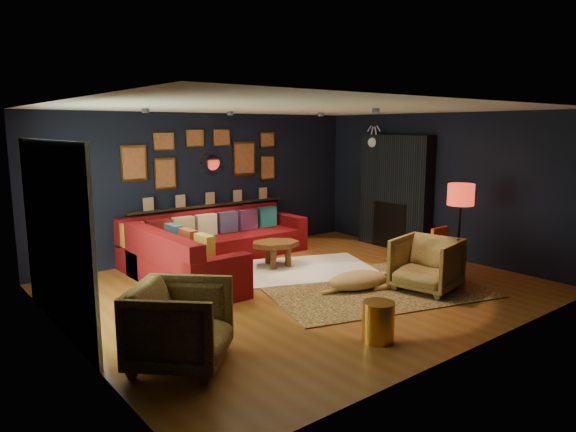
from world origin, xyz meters
TOP-DOWN VIEW (x-y plane):
  - floor at (0.00, 0.00)m, footprint 6.50×6.50m
  - room_walls at (0.00, 0.00)m, footprint 6.50×6.50m
  - sectional at (-0.61, 1.81)m, footprint 3.41×2.69m
  - ledge at (0.00, 2.68)m, footprint 3.20×0.12m
  - gallery_wall at (-0.01, 2.72)m, footprint 3.15×0.04m
  - sunburst_mirror at (0.10, 2.72)m, footprint 0.47×0.16m
  - fireplace at (3.09, 0.90)m, footprint 0.31×1.60m
  - deer_head at (3.14, 1.40)m, footprint 0.50×0.28m
  - sliding_door at (-3.22, 0.60)m, footprint 0.06×2.80m
  - ceiling_spots at (-0.00, 0.80)m, footprint 3.30×2.50m
  - shag_rug at (0.64, 0.71)m, footprint 2.65×2.31m
  - leopard_rug at (0.80, -0.62)m, footprint 3.60×3.01m
  - coffee_table at (0.37, 1.15)m, footprint 1.00×0.88m
  - pouf at (-1.21, 1.21)m, footprint 0.46×0.46m
  - armchair_left at (-2.55, -1.17)m, footprint 1.22×1.22m
  - armchair_right at (1.32, -1.20)m, footprint 0.94×0.98m
  - gold_stool at (-0.57, -1.98)m, footprint 0.36×0.36m
  - orange_chair at (1.89, -1.09)m, footprint 0.41×0.41m
  - floor_lamp at (2.35, -1.03)m, footprint 0.41×0.41m
  - dog at (0.53, -0.61)m, footprint 1.37×0.96m

SIDE VIEW (x-z plane):
  - floor at x=0.00m, z-range 0.00..0.00m
  - leopard_rug at x=0.80m, z-range 0.00..0.02m
  - shag_rug at x=0.64m, z-range 0.00..0.03m
  - pouf at x=-1.21m, z-range 0.03..0.33m
  - dog at x=0.53m, z-range 0.02..0.41m
  - gold_stool at x=-0.57m, z-range 0.00..0.45m
  - sectional at x=-0.61m, z-range -0.11..0.75m
  - coffee_table at x=0.37m, z-range 0.15..0.57m
  - armchair_right at x=1.32m, z-range 0.00..0.86m
  - armchair_left at x=-2.55m, z-range 0.00..0.92m
  - orange_chair at x=1.89m, z-range 0.07..0.90m
  - ledge at x=0.00m, z-range 0.90..0.94m
  - fireplace at x=3.09m, z-range -0.08..2.12m
  - sliding_door at x=-3.22m, z-range 0.00..2.20m
  - floor_lamp at x=2.35m, z-range 0.50..1.97m
  - room_walls at x=0.00m, z-range -1.66..4.84m
  - sunburst_mirror at x=0.10m, z-range 1.46..1.93m
  - gallery_wall at x=-0.01m, z-range 1.30..2.32m
  - deer_head at x=3.14m, z-range 1.83..2.28m
  - ceiling_spots at x=0.00m, z-range 2.53..2.59m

